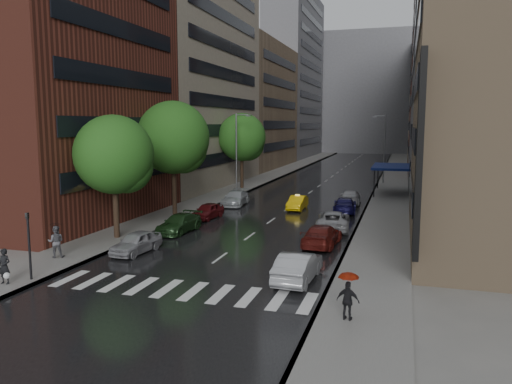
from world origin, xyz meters
TOP-DOWN VIEW (x-y plane):
  - ground at (0.00, 0.00)m, footprint 220.00×220.00m
  - road at (0.00, 50.00)m, footprint 14.00×140.00m
  - sidewalk_left at (-9.00, 50.00)m, footprint 4.00×140.00m
  - sidewalk_right at (9.00, 50.00)m, footprint 4.00×140.00m
  - crosswalk at (0.20, -2.00)m, footprint 13.15×2.80m
  - buildings_left at (-15.00, 58.79)m, footprint 8.00×108.00m
  - buildings_right at (15.00, 56.70)m, footprint 8.05×109.10m
  - building_far at (0.00, 118.00)m, footprint 40.00×14.00m
  - tree_near at (-8.60, 6.49)m, footprint 5.42×5.42m
  - tree_mid at (-8.60, 15.66)m, footprint 6.24×6.24m
  - tree_far at (-8.60, 34.40)m, footprint 5.81×5.81m
  - taxi at (0.97, 21.92)m, footprint 1.39×3.95m
  - parked_cars_left at (-5.40, 13.74)m, footprint 2.31×23.63m
  - parked_cars_right at (5.40, 14.44)m, footprint 2.89×30.39m
  - ped_bag_walker at (-8.33, -4.00)m, footprint 0.69×0.49m
  - ped_black_umbrella at (-9.16, 0.87)m, footprint 1.15×1.06m
  - ped_red_umbrella at (8.46, -3.77)m, footprint 0.99×0.82m
  - traffic_light at (-7.60, -3.05)m, footprint 0.18×0.15m
  - street_lamp_left at (-7.72, 30.00)m, footprint 1.74×0.22m
  - street_lamp_right at (7.72, 45.00)m, footprint 1.74×0.22m
  - awning at (8.98, 35.00)m, footprint 4.00×8.00m

SIDE VIEW (x-z plane):
  - ground at x=0.00m, z-range 0.00..0.00m
  - road at x=0.00m, z-range 0.00..0.01m
  - crosswalk at x=0.20m, z-range 0.01..0.02m
  - sidewalk_left at x=-9.00m, z-range 0.00..0.15m
  - sidewalk_right at x=9.00m, z-range 0.00..0.15m
  - taxi at x=0.97m, z-range 0.00..1.30m
  - parked_cars_left at x=-5.40m, z-range -0.02..1.40m
  - parked_cars_right at x=5.40m, z-range -0.05..1.49m
  - ped_bag_walker at x=-8.33m, z-range 0.12..1.89m
  - ped_red_umbrella at x=8.46m, z-range 0.33..2.34m
  - ped_black_umbrella at x=-9.16m, z-range 0.33..2.42m
  - traffic_light at x=-7.60m, z-range 0.50..3.95m
  - awning at x=8.98m, z-range 1.57..4.70m
  - street_lamp_left at x=-7.72m, z-range 0.39..9.39m
  - street_lamp_right at x=7.72m, z-range 0.39..9.39m
  - tree_near at x=-8.60m, z-range 1.59..10.22m
  - tree_far at x=-8.60m, z-range 1.71..10.96m
  - tree_mid at x=-8.60m, z-range 1.84..11.78m
  - buildings_right at x=15.00m, z-range -2.97..33.03m
  - buildings_left at x=-15.00m, z-range -3.01..34.99m
  - building_far at x=0.00m, z-range 0.00..32.00m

